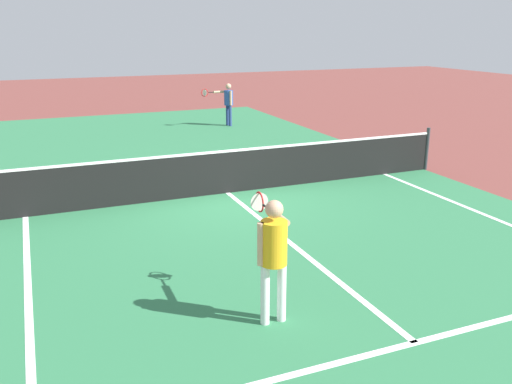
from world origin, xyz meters
TOP-DOWN VIEW (x-y plane):
  - ground_plane at (0.00, 0.00)m, footprint 60.00×60.00m
  - court_surface_inbounds at (0.00, 0.00)m, footprint 10.62×24.40m
  - line_service_near at (0.00, -6.40)m, footprint 8.22×0.10m
  - line_center_service at (0.00, -3.20)m, footprint 0.10×6.40m
  - net at (0.00, 0.00)m, footprint 10.78×0.09m
  - player_near at (-1.32, -5.31)m, footprint 0.52×1.18m
  - player_far at (2.87, 7.93)m, footprint 1.18×0.42m

SIDE VIEW (x-z plane):
  - ground_plane at x=0.00m, z-range 0.00..0.00m
  - court_surface_inbounds at x=0.00m, z-range 0.00..0.00m
  - line_service_near at x=0.00m, z-range 0.00..0.01m
  - line_center_service at x=0.00m, z-range 0.00..0.01m
  - net at x=0.00m, z-range -0.04..1.03m
  - player_far at x=2.87m, z-range 0.18..1.70m
  - player_near at x=-1.32m, z-range 0.19..1.76m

